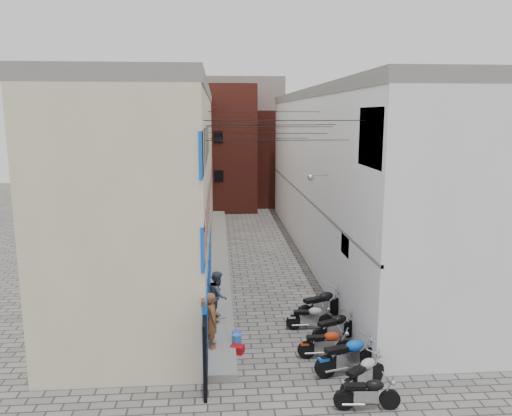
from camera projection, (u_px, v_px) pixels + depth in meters
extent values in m
plane|color=#5D5A57|center=(292.00, 380.00, 14.64)|extent=(90.00, 90.00, 0.00)
cube|color=slate|center=(220.00, 255.00, 27.20)|extent=(0.90, 26.00, 0.25)
cube|color=beige|center=(162.00, 181.00, 26.21)|extent=(5.00, 26.00, 8.50)
cube|color=#B96F68|center=(209.00, 185.00, 26.45)|extent=(0.10, 26.00, 0.80)
cube|color=blue|center=(208.00, 285.00, 19.01)|extent=(0.12, 10.20, 2.40)
cube|color=blue|center=(205.00, 180.00, 18.27)|extent=(0.10, 10.20, 4.00)
cube|color=slate|center=(159.00, 93.00, 25.38)|extent=(5.10, 26.00, 0.50)
cube|color=black|center=(205.00, 355.00, 13.85)|extent=(0.10, 1.20, 2.20)
cube|color=white|center=(349.00, 179.00, 26.98)|extent=(5.00, 26.00, 8.50)
cube|color=blue|center=(372.00, 137.00, 15.01)|extent=(0.10, 2.40, 1.80)
cube|color=white|center=(347.00, 245.00, 18.20)|extent=(0.08, 1.00, 0.70)
cylinder|color=#B2B2B7|center=(320.00, 175.00, 20.70)|extent=(0.80, 0.06, 0.06)
sphere|color=#B2B2B7|center=(311.00, 178.00, 20.69)|extent=(0.28, 0.28, 0.28)
cube|color=slate|center=(352.00, 94.00, 26.14)|extent=(5.10, 26.00, 0.50)
cube|color=slate|center=(304.00, 195.00, 26.94)|extent=(0.10, 26.00, 0.12)
cube|color=maroon|center=(218.00, 148.00, 41.00)|extent=(6.00, 6.00, 10.00)
cube|color=maroon|center=(276.00, 157.00, 43.53)|extent=(5.00, 6.00, 8.00)
cube|color=slate|center=(239.00, 138.00, 46.94)|extent=(8.00, 5.00, 11.00)
cube|color=black|center=(245.00, 198.00, 39.11)|extent=(2.00, 0.30, 2.40)
cylinder|color=black|center=(286.00, 120.00, 15.21)|extent=(5.20, 0.02, 0.02)
cylinder|color=black|center=(278.00, 140.00, 17.30)|extent=(5.20, 0.02, 0.02)
cylinder|color=black|center=(270.00, 127.00, 19.68)|extent=(5.20, 0.02, 0.02)
cylinder|color=black|center=(264.00, 112.00, 22.02)|extent=(5.20, 0.02, 0.02)
cylinder|color=black|center=(259.00, 138.00, 25.20)|extent=(5.20, 0.02, 0.02)
cylinder|color=black|center=(254.00, 127.00, 28.05)|extent=(5.20, 0.02, 0.02)
cylinder|color=black|center=(275.00, 125.00, 18.19)|extent=(5.65, 2.07, 0.02)
cylinder|color=black|center=(266.00, 133.00, 21.20)|extent=(5.80, 1.58, 0.02)
imported|color=brown|center=(212.00, 320.00, 16.06)|extent=(0.51, 0.71, 1.83)
imported|color=#3A4557|center=(218.00, 295.00, 18.30)|extent=(0.79, 0.96, 1.81)
cylinder|color=blue|center=(237.00, 342.00, 16.57)|extent=(0.33, 0.33, 0.50)
cylinder|color=blue|center=(236.00, 338.00, 16.89)|extent=(0.37, 0.37, 0.47)
cube|color=#A50B11|center=(237.00, 349.00, 16.29)|extent=(0.51, 0.46, 0.26)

